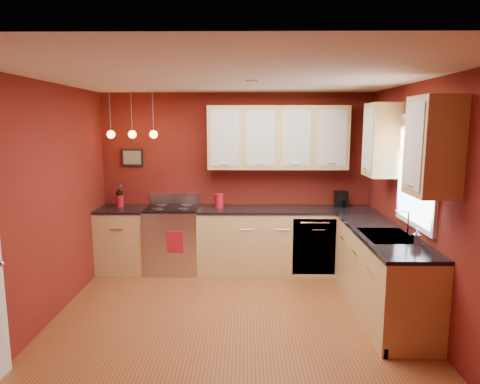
{
  "coord_description": "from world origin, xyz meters",
  "views": [
    {
      "loc": [
        0.13,
        -4.27,
        2.16
      ],
      "look_at": [
        0.07,
        1.0,
        1.31
      ],
      "focal_mm": 32.0,
      "sensor_mm": 36.0,
      "label": 1
    }
  ],
  "objects_px": {
    "gas_range": "(173,239)",
    "soap_pump": "(417,237)",
    "red_canister": "(219,201)",
    "coffee_maker": "(341,199)",
    "sink": "(388,238)"
  },
  "relations": [
    {
      "from": "gas_range",
      "to": "soap_pump",
      "type": "bearing_deg",
      "value": -34.0
    },
    {
      "from": "red_canister",
      "to": "coffee_maker",
      "type": "bearing_deg",
      "value": 3.53
    },
    {
      "from": "red_canister",
      "to": "gas_range",
      "type": "bearing_deg",
      "value": -178.92
    },
    {
      "from": "red_canister",
      "to": "soap_pump",
      "type": "height_order",
      "value": "red_canister"
    },
    {
      "from": "gas_range",
      "to": "coffee_maker",
      "type": "relative_size",
      "value": 4.74
    },
    {
      "from": "gas_range",
      "to": "coffee_maker",
      "type": "height_order",
      "value": "coffee_maker"
    },
    {
      "from": "gas_range",
      "to": "coffee_maker",
      "type": "bearing_deg",
      "value": 2.86
    },
    {
      "from": "gas_range",
      "to": "red_canister",
      "type": "distance_m",
      "value": 0.88
    },
    {
      "from": "sink",
      "to": "soap_pump",
      "type": "relative_size",
      "value": 4.11
    },
    {
      "from": "sink",
      "to": "red_canister",
      "type": "height_order",
      "value": "sink"
    },
    {
      "from": "coffee_maker",
      "to": "soap_pump",
      "type": "xyz_separation_m",
      "value": [
        0.32,
        -2.0,
        -0.02
      ]
    },
    {
      "from": "sink",
      "to": "gas_range",
      "type": "bearing_deg",
      "value": 150.22
    },
    {
      "from": "gas_range",
      "to": "soap_pump",
      "type": "relative_size",
      "value": 6.52
    },
    {
      "from": "gas_range",
      "to": "soap_pump",
      "type": "height_order",
      "value": "same"
    },
    {
      "from": "coffee_maker",
      "to": "soap_pump",
      "type": "height_order",
      "value": "coffee_maker"
    }
  ]
}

